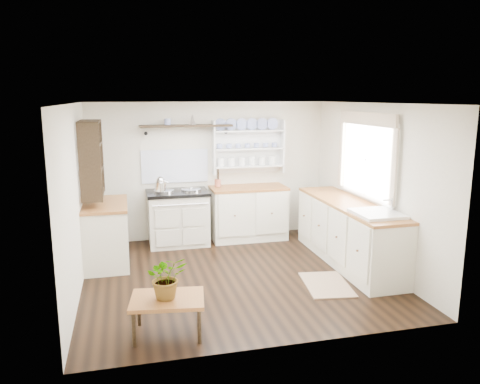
# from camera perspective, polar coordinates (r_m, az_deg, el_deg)

# --- Properties ---
(floor) EXTENTS (4.00, 3.80, 0.01)m
(floor) POSITION_cam_1_polar(r_m,az_deg,el_deg) (6.46, -0.52, -10.10)
(floor) COLOR black
(floor) RESTS_ON ground
(wall_back) EXTENTS (4.00, 0.02, 2.30)m
(wall_back) POSITION_cam_1_polar(r_m,az_deg,el_deg) (7.96, -3.70, 2.62)
(wall_back) COLOR beige
(wall_back) RESTS_ON ground
(wall_right) EXTENTS (0.02, 3.80, 2.30)m
(wall_right) POSITION_cam_1_polar(r_m,az_deg,el_deg) (6.86, 15.94, 0.76)
(wall_right) COLOR beige
(wall_right) RESTS_ON ground
(wall_left) EXTENTS (0.02, 3.80, 2.30)m
(wall_left) POSITION_cam_1_polar(r_m,az_deg,el_deg) (6.00, -19.46, -0.96)
(wall_left) COLOR beige
(wall_left) RESTS_ON ground
(ceiling) EXTENTS (4.00, 3.80, 0.01)m
(ceiling) POSITION_cam_1_polar(r_m,az_deg,el_deg) (6.00, -0.56, 10.77)
(ceiling) COLOR white
(ceiling) RESTS_ON wall_back
(window) EXTENTS (0.08, 1.55, 1.22)m
(window) POSITION_cam_1_polar(r_m,az_deg,el_deg) (6.90, 15.14, 4.35)
(window) COLOR white
(window) RESTS_ON wall_right
(aga_cooker) EXTENTS (0.99, 0.69, 0.92)m
(aga_cooker) POSITION_cam_1_polar(r_m,az_deg,el_deg) (7.70, -7.53, -3.08)
(aga_cooker) COLOR beige
(aga_cooker) RESTS_ON floor
(back_cabinets) EXTENTS (1.27, 0.63, 0.90)m
(back_cabinets) POSITION_cam_1_polar(r_m,az_deg,el_deg) (7.94, 1.02, -2.47)
(back_cabinets) COLOR #EBE5CB
(back_cabinets) RESTS_ON floor
(right_cabinets) EXTENTS (0.62, 2.43, 0.90)m
(right_cabinets) POSITION_cam_1_polar(r_m,az_deg,el_deg) (6.96, 13.07, -4.78)
(right_cabinets) COLOR #EBE5CB
(right_cabinets) RESTS_ON floor
(belfast_sink) EXTENTS (0.55, 0.60, 0.45)m
(belfast_sink) POSITION_cam_1_polar(r_m,az_deg,el_deg) (6.24, 16.30, -3.61)
(belfast_sink) COLOR white
(belfast_sink) RESTS_ON right_cabinets
(left_cabinets) EXTENTS (0.62, 1.13, 0.90)m
(left_cabinets) POSITION_cam_1_polar(r_m,az_deg,el_deg) (7.02, -15.97, -4.81)
(left_cabinets) COLOR #EBE5CB
(left_cabinets) RESTS_ON floor
(plate_rack) EXTENTS (1.20, 0.22, 0.90)m
(plate_rack) POSITION_cam_1_polar(r_m,az_deg,el_deg) (8.01, 0.91, 5.62)
(plate_rack) COLOR white
(plate_rack) RESTS_ON wall_back
(high_shelf) EXTENTS (1.50, 0.29, 0.16)m
(high_shelf) POSITION_cam_1_polar(r_m,az_deg,el_deg) (7.70, -6.57, 7.94)
(high_shelf) COLOR black
(high_shelf) RESTS_ON wall_back
(left_shelving) EXTENTS (0.28, 0.80, 1.05)m
(left_shelving) POSITION_cam_1_polar(r_m,az_deg,el_deg) (6.81, -17.65, 3.99)
(left_shelving) COLOR black
(left_shelving) RESTS_ON wall_left
(kettle) EXTENTS (0.18, 0.18, 0.22)m
(kettle) POSITION_cam_1_polar(r_m,az_deg,el_deg) (7.43, -9.69, 0.98)
(kettle) COLOR silver
(kettle) RESTS_ON aga_cooker
(utensil_crock) EXTENTS (0.10, 0.10, 0.12)m
(utensil_crock) POSITION_cam_1_polar(r_m,az_deg,el_deg) (7.79, -2.74, 1.09)
(utensil_crock) COLOR #AD573F
(utensil_crock) RESTS_ON back_cabinets
(center_table) EXTENTS (0.80, 0.62, 0.40)m
(center_table) POSITION_cam_1_polar(r_m,az_deg,el_deg) (4.90, -8.83, -13.10)
(center_table) COLOR brown
(center_table) RESTS_ON floor
(potted_plant) EXTENTS (0.44, 0.39, 0.44)m
(potted_plant) POSITION_cam_1_polar(r_m,az_deg,el_deg) (4.79, -8.93, -10.18)
(potted_plant) COLOR #3F7233
(potted_plant) RESTS_ON center_table
(floor_rug) EXTENTS (0.66, 0.92, 0.02)m
(floor_rug) POSITION_cam_1_polar(r_m,az_deg,el_deg) (6.24, 10.50, -11.02)
(floor_rug) COLOR brown
(floor_rug) RESTS_ON floor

